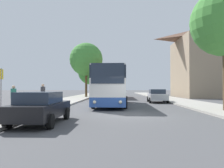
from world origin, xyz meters
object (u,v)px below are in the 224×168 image
pedestrian_waiting_far (13,98)px  tree_left_far (91,72)px  bus_middle (113,87)px  bus_stop_sign (1,85)px  bus_front (111,86)px  pedestrian_walking_back (43,95)px  parked_car_left_curb (41,107)px  tree_left_near (86,60)px  parked_car_right_near (157,96)px

pedestrian_waiting_far → tree_left_far: 28.58m
bus_middle → bus_stop_sign: bus_middle is taller
bus_stop_sign → pedestrian_waiting_far: bearing=92.6°
bus_front → pedestrian_walking_back: bearing=-146.2°
pedestrian_waiting_far → pedestrian_walking_back: size_ratio=0.91×
pedestrian_walking_back → parked_car_left_curb: bearing=-80.8°
bus_front → parked_car_left_curb: bus_front is taller
tree_left_near → tree_left_far: size_ratio=1.30×
parked_car_right_near → bus_stop_sign: 16.82m
bus_middle → parked_car_left_curb: 26.84m
parked_car_left_curb → bus_stop_sign: 4.48m
tree_left_far → bus_stop_sign: bearing=-93.1°
bus_front → bus_middle: bus_front is taller
bus_front → bus_stop_sign: size_ratio=4.29×
tree_left_far → bus_middle: bearing=-53.2°
bus_stop_sign → tree_left_near: 24.92m
parked_car_left_curb → tree_left_near: bearing=94.2°
bus_front → pedestrian_waiting_far: bus_front is taller
parked_car_left_curb → parked_car_right_near: bearing=62.2°
pedestrian_walking_back → tree_left_near: bearing=79.0°
pedestrian_waiting_far → parked_car_right_near: bearing=-174.8°
parked_car_right_near → bus_stop_sign: size_ratio=1.69×
tree_left_near → tree_left_far: 5.85m
parked_car_left_curb → pedestrian_waiting_far: bearing=127.9°
bus_front → tree_left_far: 22.53m
bus_front → tree_left_far: size_ratio=1.61×
bus_front → pedestrian_walking_back: 6.47m
pedestrian_walking_back → tree_left_far: (0.74, 25.34, 3.70)m
bus_front → tree_left_near: (-4.75, 16.27, 4.71)m
bus_middle → pedestrian_walking_back: 19.97m
parked_car_left_curb → parked_car_right_near: (8.08, 15.05, 0.02)m
pedestrian_waiting_far → pedestrian_walking_back: 3.10m
bus_stop_sign → pedestrian_walking_back: bus_stop_sign is taller
bus_stop_sign → tree_left_near: tree_left_near is taller
bus_middle → pedestrian_walking_back: size_ratio=6.60×
parked_car_left_curb → bus_middle: bearing=84.3°
bus_middle → parked_car_right_near: size_ratio=2.68×
bus_front → tree_left_near: bearing=107.2°
pedestrian_waiting_far → tree_left_far: bearing=-130.8°
bus_stop_sign → bus_front: bearing=52.3°
parked_car_right_near → pedestrian_walking_back: (-10.55, -7.62, 0.30)m
parked_car_right_near → tree_left_near: (-9.90, 12.14, 5.75)m
parked_car_left_curb → pedestrian_walking_back: size_ratio=2.37×
bus_front → tree_left_near: size_ratio=1.24×
bus_front → bus_stop_sign: 10.30m
bus_middle → pedestrian_waiting_far: 23.06m
bus_front → tree_left_near: tree_left_near is taller
parked_car_left_curb → parked_car_right_near: size_ratio=0.96×
bus_front → tree_left_far: tree_left_far is taller
parked_car_right_near → pedestrian_waiting_far: 15.63m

